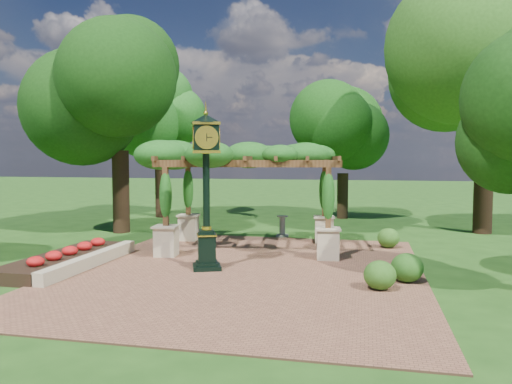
# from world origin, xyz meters

# --- Properties ---
(ground) EXTENTS (120.00, 120.00, 0.00)m
(ground) POSITION_xyz_m (0.00, 0.00, 0.00)
(ground) COLOR #1E4714
(ground) RESTS_ON ground
(brick_plaza) EXTENTS (10.00, 12.00, 0.04)m
(brick_plaza) POSITION_xyz_m (0.00, 1.00, 0.02)
(brick_plaza) COLOR brown
(brick_plaza) RESTS_ON ground
(border_wall) EXTENTS (0.35, 5.00, 0.40)m
(border_wall) POSITION_xyz_m (-4.60, 0.50, 0.20)
(border_wall) COLOR #C6B793
(border_wall) RESTS_ON ground
(flower_bed) EXTENTS (1.50, 5.00, 0.36)m
(flower_bed) POSITION_xyz_m (-5.50, 0.50, 0.18)
(flower_bed) COLOR red
(flower_bed) RESTS_ON ground
(pedestal_clock) EXTENTS (1.17, 1.17, 4.58)m
(pedestal_clock) POSITION_xyz_m (-1.12, 0.93, 2.74)
(pedestal_clock) COLOR black
(pedestal_clock) RESTS_ON brick_plaza
(pergola) EXTENTS (6.55, 4.55, 3.86)m
(pergola) POSITION_xyz_m (-0.60, 4.38, 3.17)
(pergola) COLOR beige
(pergola) RESTS_ON brick_plaza
(sundial) EXTENTS (0.53, 0.53, 0.87)m
(sundial) POSITION_xyz_m (0.01, 7.48, 0.38)
(sundial) COLOR gray
(sundial) RESTS_ON ground
(shrub_front) EXTENTS (0.95, 0.95, 0.72)m
(shrub_front) POSITION_xyz_m (3.75, -0.31, 0.40)
(shrub_front) COLOR #2A5919
(shrub_front) RESTS_ON brick_plaza
(shrub_mid) EXTENTS (1.01, 1.01, 0.76)m
(shrub_mid) POSITION_xyz_m (4.46, 0.60, 0.42)
(shrub_mid) COLOR #235217
(shrub_mid) RESTS_ON brick_plaza
(shrub_back) EXTENTS (0.88, 0.88, 0.70)m
(shrub_back) POSITION_xyz_m (4.20, 5.61, 0.39)
(shrub_back) COLOR #2D5D1B
(shrub_back) RESTS_ON brick_plaza
(tree_west_near) EXTENTS (5.09, 5.09, 9.24)m
(tree_west_near) POSITION_xyz_m (-7.08, 7.13, 6.36)
(tree_west_near) COLOR #301F13
(tree_west_near) RESTS_ON ground
(tree_west_far) EXTENTS (3.71, 3.71, 8.26)m
(tree_west_far) POSITION_xyz_m (-7.65, 12.87, 5.64)
(tree_west_far) COLOR #301F12
(tree_west_far) RESTS_ON ground
(tree_north) EXTENTS (4.12, 4.12, 6.27)m
(tree_north) POSITION_xyz_m (2.15, 14.34, 4.31)
(tree_north) COLOR #322414
(tree_north) RESTS_ON ground
(tree_east_far) EXTENTS (5.73, 5.73, 11.01)m
(tree_east_far) POSITION_xyz_m (8.33, 10.31, 7.58)
(tree_east_far) COLOR black
(tree_east_far) RESTS_ON ground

